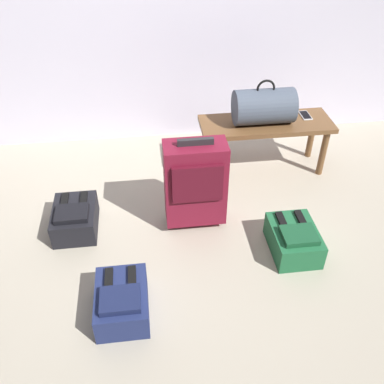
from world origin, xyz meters
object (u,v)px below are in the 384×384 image
suitcase_upright_burgundy (195,183)px  backpack_navy (122,301)px  cell_phone (305,115)px  backpack_dark (75,218)px  duffel_bag_slate (264,106)px  backpack_green (294,239)px  bench (265,130)px

suitcase_upright_burgundy → backpack_navy: bearing=-125.6°
cell_phone → backpack_dark: bearing=-160.8°
duffel_bag_slate → cell_phone: 0.38m
cell_phone → backpack_green: 1.10m
cell_phone → suitcase_upright_burgundy: bearing=-145.5°
duffel_bag_slate → backpack_dark: 1.56m
bench → backpack_dark: bearing=-158.9°
bench → backpack_green: (-0.04, -0.93, -0.26)m
suitcase_upright_burgundy → backpack_navy: suitcase_upright_burgundy is taller
duffel_bag_slate → cell_phone: duffel_bag_slate is taller
duffel_bag_slate → backpack_green: duffel_bag_slate is taller
backpack_dark → cell_phone: bearing=19.2°
cell_phone → backpack_dark: cell_phone is taller
bench → backpack_navy: bench is taller
bench → backpack_dark: (-1.42, -0.55, -0.26)m
suitcase_upright_burgundy → backpack_navy: size_ratio=1.75×
suitcase_upright_burgundy → backpack_navy: (-0.49, -0.68, -0.25)m
backpack_navy → backpack_dark: bearing=113.4°
duffel_bag_slate → backpack_navy: duffel_bag_slate is taller
cell_phone → suitcase_upright_burgundy: suitcase_upright_burgundy is taller
backpack_dark → backpack_green: size_ratio=1.00×
bench → cell_phone: 0.34m
cell_phone → backpack_navy: cell_phone is taller
bench → backpack_navy: bearing=-131.1°
cell_phone → bench: bearing=-169.8°
duffel_bag_slate → suitcase_upright_burgundy: (-0.59, -0.59, -0.21)m
bench → suitcase_upright_burgundy: suitcase_upright_burgundy is taller
bench → duffel_bag_slate: size_ratio=2.27×
backpack_navy → cell_phone: bearing=42.9°
cell_phone → backpack_navy: size_ratio=0.38×
bench → backpack_green: bench is taller
backpack_navy → backpack_dark: 0.79m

